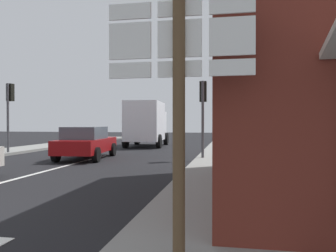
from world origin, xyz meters
name	(u,v)px	position (x,y,z in m)	size (l,w,h in m)	color
ground_plane	(90,160)	(0.00, 10.00, 0.00)	(80.00, 80.00, 0.00)	black
sidewalk_right	(221,167)	(5.89, 8.00, 0.07)	(2.35, 44.00, 0.14)	gray
lane_centre_stripe	(41,172)	(0.00, 6.00, 0.01)	(0.16, 12.00, 0.01)	silver
sedan_far	(86,142)	(-0.29, 10.24, 0.76)	(2.28, 4.35, 1.47)	maroon
delivery_truck	(146,123)	(0.47, 18.39, 1.65)	(2.73, 5.12, 3.05)	silver
route_sign_post	(179,93)	(5.68, -0.52, 2.00)	(1.66, 0.14, 3.20)	brown
traffic_light_near_left	(10,102)	(-5.02, 11.38, 2.72)	(0.30, 0.49, 3.67)	#47474C
traffic_light_near_right	(203,102)	(5.02, 10.64, 2.58)	(0.30, 0.49, 3.48)	#47474C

